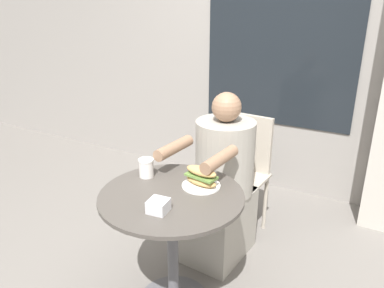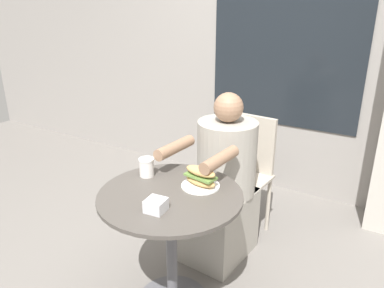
{
  "view_description": "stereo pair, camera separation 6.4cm",
  "coord_description": "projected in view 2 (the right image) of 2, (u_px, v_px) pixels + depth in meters",
  "views": [
    {
      "loc": [
        0.91,
        -1.42,
        1.62
      ],
      "look_at": [
        0.0,
        0.21,
        0.91
      ],
      "focal_mm": 35.0,
      "sensor_mm": 36.0,
      "label": 1
    },
    {
      "loc": [
        0.96,
        -1.39,
        1.62
      ],
      "look_at": [
        0.0,
        0.21,
        0.91
      ],
      "focal_mm": 35.0,
      "sensor_mm": 36.0,
      "label": 2
    }
  ],
  "objects": [
    {
      "name": "storefront_wall",
      "position": [
        289.0,
        31.0,
        3.05
      ],
      "size": [
        8.0,
        0.09,
        2.8
      ],
      "color": "gray",
      "rests_on": "ground_plane"
    },
    {
      "name": "cafe_table",
      "position": [
        171.0,
        225.0,
        1.97
      ],
      "size": [
        0.75,
        0.75,
        0.71
      ],
      "color": "#47423D",
      "rests_on": "ground_plane"
    },
    {
      "name": "diner_chair",
      "position": [
        246.0,
        165.0,
        2.7
      ],
      "size": [
        0.41,
        0.41,
        0.87
      ],
      "rotation": [
        0.0,
        0.0,
        3.06
      ],
      "color": "#ADA393",
      "rests_on": "ground_plane"
    },
    {
      "name": "seated_diner",
      "position": [
        222.0,
        190.0,
        2.43
      ],
      "size": [
        0.42,
        0.7,
        1.11
      ],
      "rotation": [
        0.0,
        0.0,
        3.06
      ],
      "color": "gray",
      "rests_on": "ground_plane"
    },
    {
      "name": "sandwich_on_plate",
      "position": [
        201.0,
        178.0,
        1.96
      ],
      "size": [
        0.2,
        0.2,
        0.11
      ],
      "rotation": [
        0.0,
        0.0,
        -0.16
      ],
      "color": "white",
      "rests_on": "cafe_table"
    },
    {
      "name": "drink_cup",
      "position": [
        147.0,
        167.0,
        2.08
      ],
      "size": [
        0.08,
        0.08,
        0.1
      ],
      "color": "silver",
      "rests_on": "cafe_table"
    },
    {
      "name": "napkin_box",
      "position": [
        156.0,
        205.0,
        1.73
      ],
      "size": [
        0.1,
        0.1,
        0.06
      ],
      "rotation": [
        0.0,
        0.0,
        0.1
      ],
      "color": "silver",
      "rests_on": "cafe_table"
    }
  ]
}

